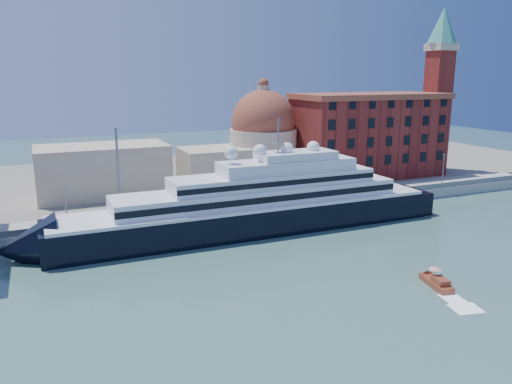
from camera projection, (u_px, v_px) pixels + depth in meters
name	position (u px, v px, depth m)	size (l,w,h in m)	color
ground	(289.00, 275.00, 76.94)	(400.00, 400.00, 0.00)	#365D5B
quay	(216.00, 213.00, 106.97)	(180.00, 10.00, 2.50)	gray
land	(169.00, 179.00, 143.57)	(260.00, 72.00, 2.00)	slate
quay_fence	(223.00, 210.00, 102.53)	(180.00, 0.10, 1.20)	slate
superyacht	(239.00, 211.00, 96.81)	(86.63, 12.01, 25.89)	black
water_taxi	(437.00, 282.00, 72.70)	(3.42, 6.63, 3.01)	maroon
warehouse	(369.00, 135.00, 140.49)	(43.00, 19.00, 23.25)	maroon
campanile	(439.00, 80.00, 146.47)	(8.40, 8.40, 47.00)	maroon
church	(208.00, 152.00, 128.40)	(66.00, 18.00, 25.50)	beige
lamp_posts	(158.00, 180.00, 98.50)	(120.80, 2.40, 18.00)	slate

